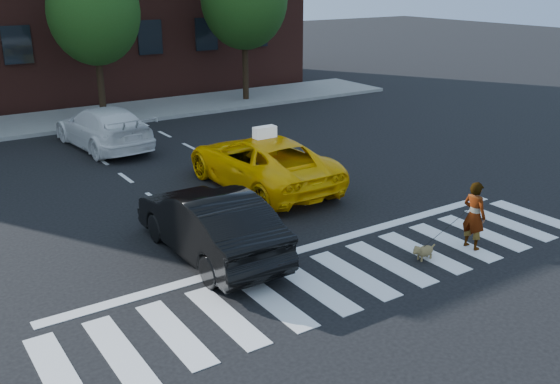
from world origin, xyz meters
name	(u,v)px	position (x,y,z in m)	size (l,w,h in m)	color
ground	(354,275)	(0.00, 0.00, 0.00)	(120.00, 120.00, 0.00)	black
crosswalk	(354,275)	(0.00, 0.00, 0.01)	(13.00, 2.40, 0.01)	silver
stop_line	(308,248)	(0.00, 1.60, 0.01)	(12.00, 0.30, 0.01)	silver
sidewalk_far	(89,117)	(0.00, 17.50, 0.07)	(30.00, 4.00, 0.15)	slate
tree_mid	(94,0)	(0.53, 17.00, 4.85)	(3.69, 3.69, 7.10)	black
taxi	(261,162)	(1.40, 5.82, 0.75)	(2.50, 5.43, 1.51)	#FFBC05
black_sedan	(209,223)	(-2.00, 2.50, 0.75)	(1.58, 4.54, 1.50)	black
white_suv	(103,127)	(-0.96, 12.58, 0.73)	(2.05, 5.04, 1.46)	white
woman	(474,216)	(3.07, -0.43, 0.79)	(0.57, 0.38, 1.57)	#999999
dog	(423,251)	(1.71, -0.27, 0.20)	(0.61, 0.26, 0.35)	#91634A
taxi_sign	(265,132)	(1.40, 5.62, 1.67)	(0.65, 0.28, 0.32)	white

